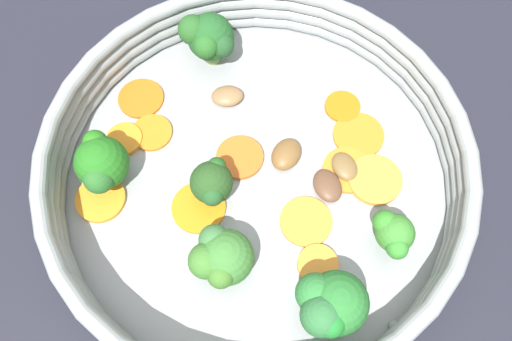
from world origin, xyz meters
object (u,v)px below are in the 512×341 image
Objects in this scene: carrot_slice_8 at (318,265)px; broccoli_floret_4 at (393,233)px; carrot_slice_9 at (141,98)px; skillet at (256,180)px; carrot_slice_11 at (347,170)px; broccoli_floret_5 at (101,164)px; broccoli_floret_2 at (330,305)px; carrot_slice_6 at (125,139)px; carrot_slice_0 at (152,133)px; mushroom_piece_0 at (327,186)px; broccoli_floret_0 at (212,183)px; carrot_slice_7 at (342,107)px; carrot_slice_10 at (101,199)px; broccoli_floret_3 at (221,257)px; mushroom_piece_2 at (286,154)px; carrot_slice_3 at (199,208)px; carrot_slice_4 at (240,157)px; carrot_slice_5 at (375,180)px; carrot_slice_2 at (306,221)px; broccoli_floret_1 at (209,38)px; carrot_slice_1 at (358,135)px; mushroom_piece_1 at (227,96)px; mushroom_piece_3 at (344,166)px.

carrot_slice_8 is 0.84× the size of broccoli_floret_4.
carrot_slice_9 is 1.08× the size of broccoli_floret_4.
skillet is at bearing 155.90° from carrot_slice_8.
broccoli_floret_5 is (-0.17, -0.12, 0.03)m from carrot_slice_11.
carrot_slice_6 is at bearing 172.05° from broccoli_floret_2.
carrot_slice_0 is 0.93× the size of broccoli_floret_4.
broccoli_floret_0 is at bearing -142.91° from mushroom_piece_0.
carrot_slice_7 is at bearing 135.13° from broccoli_floret_4.
carrot_slice_10 is at bearing -155.46° from broccoli_floret_4.
broccoli_floret_3 is at bearing -171.21° from broccoli_floret_2.
broccoli_floret_3 is (0.14, -0.05, 0.02)m from carrot_slice_6.
carrot_slice_10 is at bearing -132.62° from mushroom_piece_2.
carrot_slice_8 is (0.11, 0.01, 0.00)m from carrot_slice_3.
carrot_slice_8 is at bearing -127.77° from broccoli_floret_4.
broccoli_floret_0 reaches higher than carrot_slice_9.
carrot_slice_4 is at bearing -154.06° from carrot_slice_11.
mushroom_piece_2 is at bearing -160.10° from carrot_slice_11.
mushroom_piece_0 is 0.97× the size of mushroom_piece_2.
carrot_slice_5 is at bearing 32.63° from broccoli_floret_5.
carrot_slice_11 is 0.14m from broccoli_floret_3.
carrot_slice_2 is at bearing 1.48° from carrot_slice_0.
carrot_slice_0 is at bearing -89.08° from broccoli_floret_1.
broccoli_floret_2 reaches higher than mushroom_piece_0.
skillet is 0.12m from carrot_slice_6.
carrot_slice_1 is 0.17m from broccoli_floret_3.
broccoli_floret_0 is 0.14m from broccoli_floret_1.
carrot_slice_7 is at bearing 43.15° from carrot_slice_6.
carrot_slice_8 is 0.60× the size of broccoli_floret_1.
carrot_slice_4 reaches higher than carrot_slice_2.
carrot_slice_4 is 1.27× the size of carrot_slice_8.
broccoli_floret_3 is at bearing -29.45° from carrot_slice_9.
carrot_slice_4 is at bearing -134.77° from carrot_slice_1.
broccoli_floret_1 reaches higher than skillet.
broccoli_floret_4 reaches higher than mushroom_piece_2.
mushroom_piece_2 is (-0.05, 0.04, 0.01)m from carrot_slice_2.
carrot_slice_5 is at bearing 19.85° from carrot_slice_0.
broccoli_floret_2 is (0.05, -0.15, 0.03)m from carrot_slice_1.
carrot_slice_7 is at bearing 62.35° from carrot_slice_4.
mushroom_piece_1 is at bearing 152.81° from carrot_slice_2.
carrot_slice_3 is at bearing -28.13° from carrot_slice_9.
carrot_slice_5 is 1.48× the size of mushroom_piece_0.
broccoli_floret_5 is at bearing -69.46° from carrot_slice_6.
carrot_slice_5 is 1.06× the size of carrot_slice_11.
broccoli_floret_3 is 0.11m from mushroom_piece_2.
broccoli_floret_4 reaches higher than carrot_slice_11.
mushroom_piece_1 is at bearing 178.49° from mushroom_piece_3.
carrot_slice_9 is 1.43× the size of mushroom_piece_1.
mushroom_piece_0 reaches higher than carrot_slice_1.
carrot_slice_9 is 0.81× the size of broccoli_floret_5.
carrot_slice_5 is at bearing 128.05° from broccoli_floret_4.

